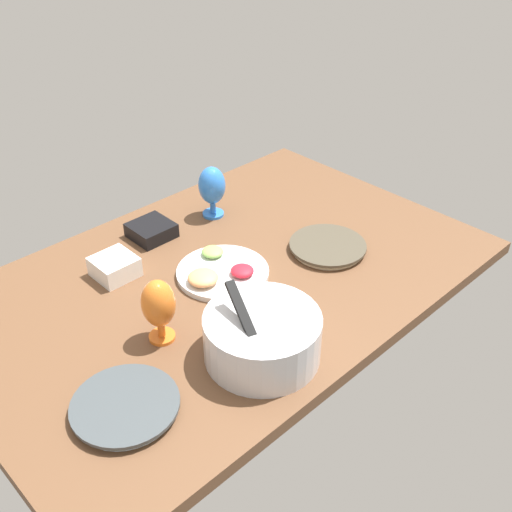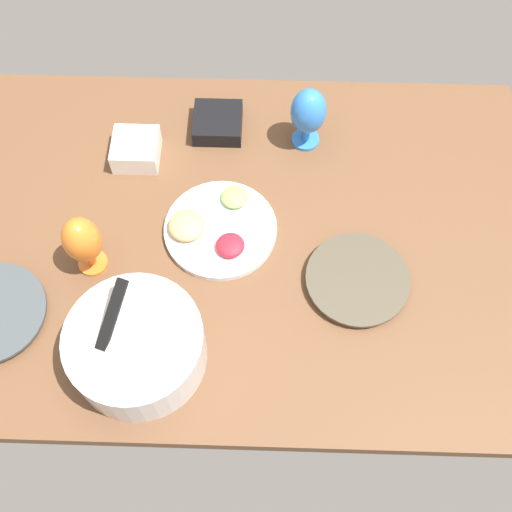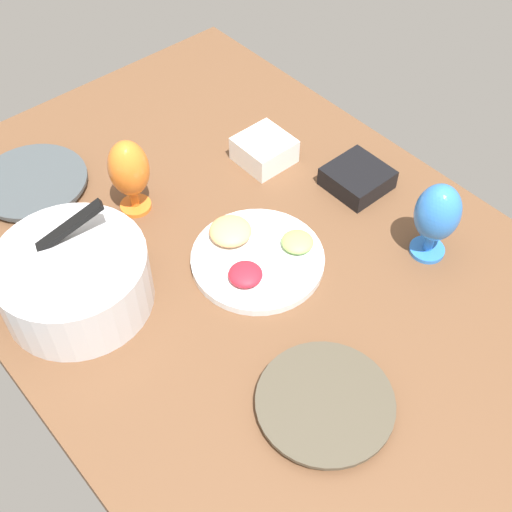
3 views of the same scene
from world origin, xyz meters
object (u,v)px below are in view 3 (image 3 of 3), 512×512
at_px(mixing_bowl, 74,278).
at_px(fruit_platter, 255,255).
at_px(square_bowl_white, 264,149).
at_px(dinner_plate_right, 33,183).
at_px(hurricane_glass_blue, 437,215).
at_px(square_bowl_black, 357,177).
at_px(hurricane_glass_orange, 129,170).
at_px(dinner_plate_left, 325,404).

height_order(mixing_bowl, fruit_platter, mixing_bowl).
bearing_deg(square_bowl_white, fruit_platter, 135.16).
distance_m(dinner_plate_right, mixing_bowl, 0.37).
xyz_separation_m(dinner_plate_right, square_bowl_white, (-0.28, -0.47, 0.02)).
height_order(hurricane_glass_blue, square_bowl_black, hurricane_glass_blue).
relative_size(dinner_plate_right, square_bowl_white, 2.13).
distance_m(mixing_bowl, hurricane_glass_orange, 0.28).
bearing_deg(hurricane_glass_orange, fruit_platter, -161.17).
xyz_separation_m(dinner_plate_right, hurricane_glass_orange, (-0.21, -0.14, 0.10)).
height_order(dinner_plate_left, hurricane_glass_orange, hurricane_glass_orange).
xyz_separation_m(mixing_bowl, fruit_platter, (-0.15, -0.33, -0.05)).
bearing_deg(hurricane_glass_blue, square_bowl_white, 8.60).
bearing_deg(square_bowl_black, hurricane_glass_blue, 171.72).
bearing_deg(square_bowl_white, hurricane_glass_blue, -171.40).
distance_m(dinner_plate_right, hurricane_glass_blue, 0.91).
distance_m(dinner_plate_left, hurricane_glass_orange, 0.65).
relative_size(dinner_plate_left, fruit_platter, 0.88).
bearing_deg(hurricane_glass_orange, hurricane_glass_blue, -142.71).
bearing_deg(fruit_platter, dinner_plate_right, 25.63).
relative_size(square_bowl_white, square_bowl_black, 0.91).
height_order(hurricane_glass_orange, square_bowl_black, hurricane_glass_orange).
xyz_separation_m(dinner_plate_left, fruit_platter, (0.34, -0.13, 0.00)).
bearing_deg(square_bowl_white, dinner_plate_right, 59.13).
relative_size(dinner_plate_left, dinner_plate_right, 0.98).
distance_m(dinner_plate_left, hurricane_glass_blue, 0.46).
height_order(dinner_plate_left, square_bowl_black, square_bowl_black).
bearing_deg(fruit_platter, hurricane_glass_orange, 18.83).
height_order(fruit_platter, hurricane_glass_orange, hurricane_glass_orange).
xyz_separation_m(fruit_platter, square_bowl_black, (0.02, -0.33, 0.01)).
xyz_separation_m(dinner_plate_left, hurricane_glass_orange, (0.64, -0.03, 0.10)).
bearing_deg(mixing_bowl, hurricane_glass_orange, -58.26).
height_order(dinner_plate_left, hurricane_glass_blue, hurricane_glass_blue).
relative_size(dinner_plate_left, square_bowl_white, 2.07).
bearing_deg(square_bowl_white, dinner_plate_left, 147.79).
height_order(dinner_plate_right, square_bowl_white, square_bowl_white).
distance_m(dinner_plate_right, fruit_platter, 0.57).
bearing_deg(hurricane_glass_blue, dinner_plate_right, 36.36).
distance_m(fruit_platter, square_bowl_white, 0.32).
relative_size(mixing_bowl, hurricane_glass_orange, 1.60).
bearing_deg(hurricane_glass_blue, mixing_bowl, 59.16).
relative_size(dinner_plate_left, hurricane_glass_orange, 1.33).
bearing_deg(fruit_platter, mixing_bowl, 65.44).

